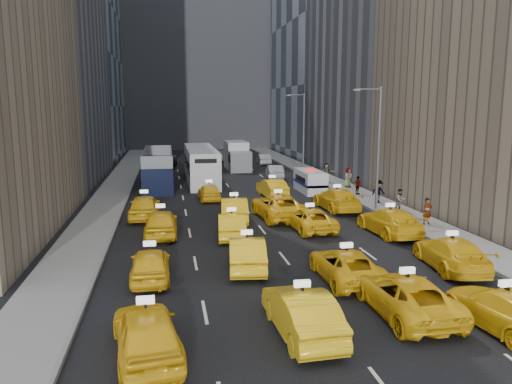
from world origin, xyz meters
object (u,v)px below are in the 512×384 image
Objects in this scene: taxi_2 at (406,295)px; nypd_van at (310,182)px; taxi_1 at (302,312)px; city_bus at (201,165)px; pedestrian_0 at (427,211)px; taxi_3 at (505,309)px; taxi_0 at (147,332)px; box_truck at (237,156)px; double_decker at (158,169)px.

nypd_van is (4.03, 26.38, 0.20)m from taxi_2.
city_bus reaches higher than taxi_1.
nypd_van is at bearing -109.63° from taxi_1.
taxi_1 is 17.93m from pedestrian_0.
pedestrian_0 is (4.94, 14.23, 0.28)m from taxi_3.
taxi_3 is at bearing 170.95° from taxi_0.
box_truck is at bearing -92.08° from taxi_3.
city_bus reaches higher than taxi_3.
pedestrian_0 is (3.69, -13.92, 0.07)m from nypd_van.
box_truck is at bearing 100.14° from pedestrian_0.
box_truck reaches higher than taxi_3.
box_truck reaches higher than nypd_van.
city_bus is 7.83× the size of pedestrian_0.
taxi_2 is 3.29m from taxi_3.
taxi_1 is at bearing -86.55° from city_bus.
pedestrian_0 reaches higher than taxi_2.
taxi_1 is at bearing -12.85° from taxi_3.
taxi_1 reaches higher than taxi_2.
city_bus is at bearing 116.57° from pedestrian_0.
taxi_3 is at bearing 170.16° from taxi_1.
city_bus reaches higher than double_decker.
double_decker is 14.67m from box_truck.
box_truck is (9.24, 11.39, -0.05)m from double_decker.
double_decker is at bearing -83.87° from taxi_1.
taxi_3 is at bearing -75.63° from city_bus.
taxi_0 is 9.46m from taxi_2.
pedestrian_0 is at bearing -134.58° from taxi_1.
taxi_1 is 2.79× the size of pedestrian_0.
double_decker is (-9.41, 32.09, 0.95)m from taxi_2.
taxi_2 is 1.10× the size of nypd_van.
box_truck reaches higher than taxi_2.
double_decker is 1.64× the size of box_truck.
nypd_van is (13.36, 27.93, 0.13)m from taxi_0.
pedestrian_0 is at bearing -121.78° from taxi_2.
double_decker is at bearing -73.67° from taxi_2.
box_truck is (-2.94, 45.26, 0.91)m from taxi_3.
double_decker is at bearing -151.37° from city_bus.
nypd_van is at bearing -16.83° from double_decker.
nypd_van is at bearing 100.71° from pedestrian_0.
taxi_2 is 33.45m from double_decker.
taxi_0 is at bearing -94.72° from city_bus.
taxi_0 reaches higher than taxi_2.
box_truck is (-0.17, 43.48, 0.90)m from taxi_2.
taxi_2 is at bearing -125.88° from pedestrian_0.
taxi_1 is 28.52m from nypd_van.
city_bus reaches higher than nypd_van.
taxi_2 is 14.65m from pedestrian_0.
taxi_2 is 3.10× the size of pedestrian_0.
taxi_0 is 30.96m from nypd_van.
taxi_3 is 1.03× the size of nypd_van.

